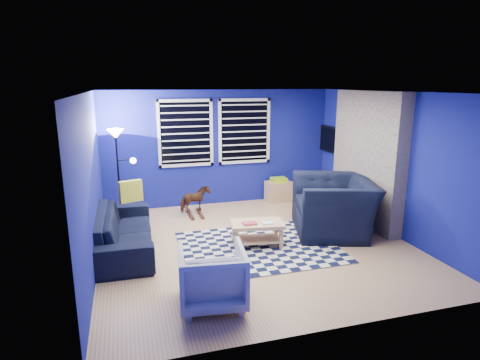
% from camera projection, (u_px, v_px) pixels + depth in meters
% --- Properties ---
extents(floor, '(5.00, 5.00, 0.00)m').
position_uv_depth(floor, '(255.00, 244.00, 6.72)').
color(floor, tan).
rests_on(floor, ground).
extents(ceiling, '(5.00, 5.00, 0.00)m').
position_uv_depth(ceiling, '(257.00, 92.00, 6.13)').
color(ceiling, white).
rests_on(ceiling, wall_back).
extents(wall_back, '(5.00, 0.00, 5.00)m').
position_uv_depth(wall_back, '(220.00, 148.00, 8.76)').
color(wall_back, navy).
rests_on(wall_back, floor).
extents(wall_left, '(0.00, 5.00, 5.00)m').
position_uv_depth(wall_left, '(91.00, 182.00, 5.75)').
color(wall_left, navy).
rests_on(wall_left, floor).
extents(wall_right, '(0.00, 5.00, 5.00)m').
position_uv_depth(wall_right, '(390.00, 163.00, 7.10)').
color(wall_right, navy).
rests_on(wall_right, floor).
extents(fireplace, '(0.65, 2.00, 2.50)m').
position_uv_depth(fireplace, '(366.00, 161.00, 7.54)').
color(fireplace, gray).
rests_on(fireplace, floor).
extents(window_left, '(1.17, 0.06, 1.42)m').
position_uv_depth(window_left, '(186.00, 133.00, 8.44)').
color(window_left, black).
rests_on(window_left, wall_back).
extents(window_right, '(1.17, 0.06, 1.42)m').
position_uv_depth(window_right, '(245.00, 131.00, 8.79)').
color(window_right, black).
rests_on(window_right, wall_back).
extents(tv, '(0.07, 1.00, 0.58)m').
position_uv_depth(tv, '(332.00, 140.00, 8.92)').
color(tv, black).
rests_on(tv, wall_right).
extents(rug, '(2.51, 2.01, 0.02)m').
position_uv_depth(rug, '(259.00, 247.00, 6.60)').
color(rug, black).
rests_on(rug, floor).
extents(sofa, '(2.23, 0.92, 0.65)m').
position_uv_depth(sofa, '(124.00, 231.00, 6.45)').
color(sofa, black).
rests_on(sofa, floor).
extents(armchair_big, '(1.82, 1.69, 0.98)m').
position_uv_depth(armchair_big, '(334.00, 206.00, 7.18)').
color(armchair_big, black).
rests_on(armchair_big, floor).
extents(armchair_bent, '(0.88, 0.90, 0.74)m').
position_uv_depth(armchair_bent, '(212.00, 276.00, 4.83)').
color(armchair_bent, gray).
rests_on(armchair_bent, floor).
extents(rocking_horse, '(0.52, 0.69, 0.53)m').
position_uv_depth(rocking_horse, '(195.00, 200.00, 8.11)').
color(rocking_horse, '#4C3118').
rests_on(rocking_horse, floor).
extents(coffee_table, '(0.93, 0.62, 0.43)m').
position_uv_depth(coffee_table, '(257.00, 229.00, 6.59)').
color(coffee_table, tan).
rests_on(coffee_table, rug).
extents(cabinet, '(0.59, 0.42, 0.55)m').
position_uv_depth(cabinet, '(278.00, 191.00, 9.12)').
color(cabinet, tan).
rests_on(cabinet, floor).
extents(floor_lamp, '(0.49, 0.30, 1.80)m').
position_uv_depth(floor_lamp, '(118.00, 147.00, 7.47)').
color(floor_lamp, black).
rests_on(floor_lamp, floor).
extents(throw_pillow, '(0.40, 0.23, 0.37)m').
position_uv_depth(throw_pillow, '(131.00, 191.00, 6.87)').
color(throw_pillow, gold).
rests_on(throw_pillow, sofa).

